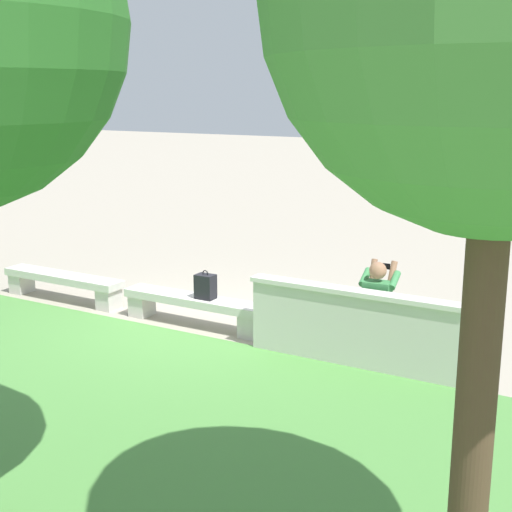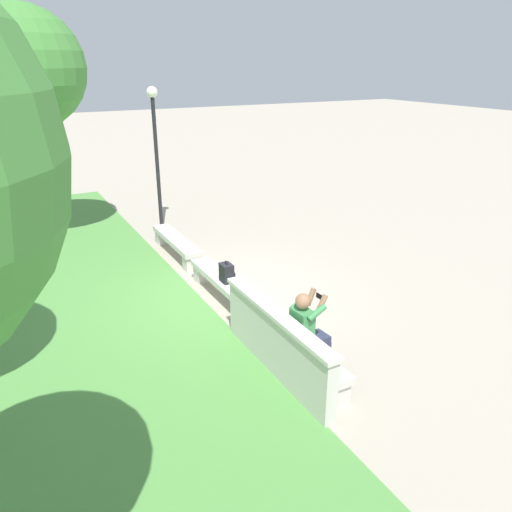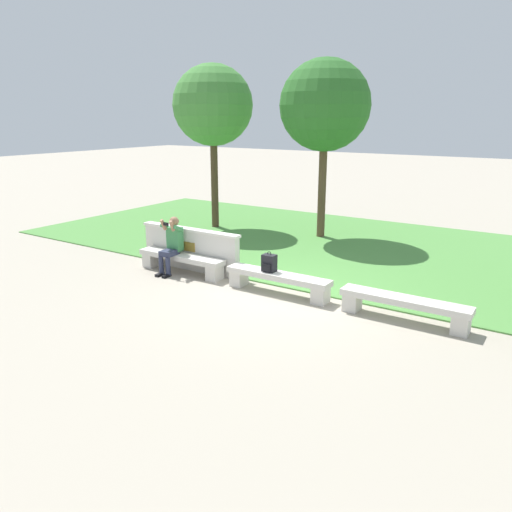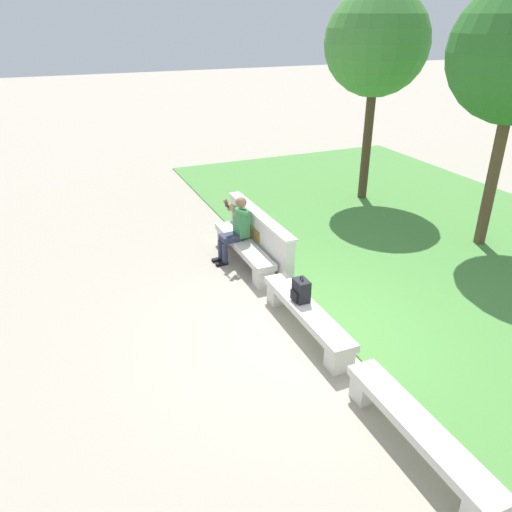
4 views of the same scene
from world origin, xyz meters
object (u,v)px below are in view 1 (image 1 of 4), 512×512
object	(u,v)px
person_photographer	(379,304)
backpack	(206,287)
bench_main	(361,335)
bench_near	(194,305)
bench_mid	(63,282)

from	to	relation	value
person_photographer	backpack	size ratio (longest dim) A/B	3.08
bench_main	person_photographer	xyz separation A→B (m)	(-0.20, -0.08, 0.43)
bench_near	backpack	world-z (taller)	backpack
bench_mid	person_photographer	distance (m)	5.48
bench_near	bench_mid	xyz separation A→B (m)	(2.63, 0.00, 0.00)
bench_near	bench_mid	bearing A→B (deg)	0.00
bench_near	bench_mid	distance (m)	2.63
bench_main	bench_near	distance (m)	2.63
bench_mid	backpack	size ratio (longest dim) A/B	5.43
bench_near	bench_mid	world-z (taller)	same
bench_main	bench_mid	xyz separation A→B (m)	(5.26, 0.00, 0.00)
bench_main	backpack	distance (m)	2.44
bench_mid	backpack	distance (m)	2.86
bench_main	backpack	xyz separation A→B (m)	(2.42, -0.00, 0.32)
bench_near	bench_mid	size ratio (longest dim) A/B	1.00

